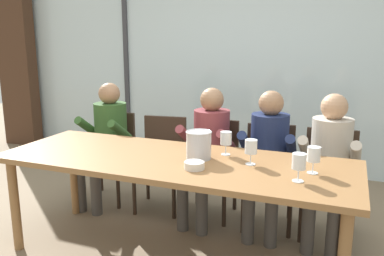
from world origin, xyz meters
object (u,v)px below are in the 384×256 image
at_px(dining_table, 174,168).
at_px(tasting_bowl, 194,165).
at_px(chair_center, 213,160).
at_px(person_maroon_top, 208,146).
at_px(chair_right_of_center, 269,167).
at_px(chair_near_curtain, 112,149).
at_px(wine_glass_center_pour, 251,147).
at_px(person_olive_shirt, 107,136).
at_px(chair_left_of_center, 162,155).
at_px(chair_near_window_right, 330,174).
at_px(wine_glass_near_bucket, 226,139).
at_px(ice_bucket_primary, 199,144).
at_px(wine_glass_by_left_taster, 314,155).
at_px(wine_glass_by_right_taster, 299,162).
at_px(person_beige_jumper, 329,159).
at_px(person_navy_polo, 268,152).

xyz_separation_m(dining_table, tasting_bowl, (0.22, -0.17, 0.10)).
xyz_separation_m(chair_center, person_maroon_top, (0.00, -0.16, 0.17)).
distance_m(chair_right_of_center, tasting_bowl, 1.11).
relative_size(chair_near_curtain, wine_glass_center_pour, 4.98).
relative_size(chair_near_curtain, person_olive_shirt, 0.73).
xyz_separation_m(chair_near_curtain, chair_left_of_center, (0.58, -0.01, 0.00)).
relative_size(chair_near_window_right, wine_glass_near_bucket, 4.98).
distance_m(chair_right_of_center, ice_bucket_primary, 0.95).
distance_m(chair_right_of_center, chair_near_window_right, 0.50).
height_order(wine_glass_by_left_taster, wine_glass_by_right_taster, same).
bearing_deg(chair_center, chair_near_window_right, -3.01).
relative_size(chair_near_curtain, wine_glass_near_bucket, 4.98).
relative_size(wine_glass_near_bucket, wine_glass_center_pour, 1.00).
height_order(chair_center, person_maroon_top, person_maroon_top).
bearing_deg(chair_near_curtain, chair_center, -4.98).
bearing_deg(ice_bucket_primary, chair_center, 101.31).
relative_size(ice_bucket_primary, wine_glass_center_pour, 1.16).
relative_size(chair_right_of_center, tasting_bowl, 6.41).
xyz_separation_m(ice_bucket_primary, wine_glass_near_bucket, (0.15, 0.16, 0.01)).
xyz_separation_m(chair_near_curtain, wine_glass_by_right_taster, (1.97, -1.01, 0.39)).
bearing_deg(person_beige_jumper, chair_right_of_center, 167.71).
bearing_deg(tasting_bowl, dining_table, 143.13).
distance_m(chair_near_curtain, wine_glass_by_left_taster, 2.23).
xyz_separation_m(person_beige_jumper, wine_glass_by_right_taster, (-0.14, -0.88, 0.22)).
xyz_separation_m(chair_center, wine_glass_by_right_taster, (0.88, -1.04, 0.39)).
xyz_separation_m(chair_right_of_center, person_maroon_top, (-0.53, -0.13, 0.17)).
bearing_deg(wine_glass_by_left_taster, person_olive_shirt, 160.90).
relative_size(dining_table, chair_center, 2.95).
height_order(dining_table, chair_right_of_center, chair_right_of_center).
distance_m(chair_near_window_right, person_navy_polo, 0.54).
xyz_separation_m(chair_left_of_center, person_maroon_top, (0.50, -0.11, 0.17)).
bearing_deg(wine_glass_by_left_taster, wine_glass_near_bucket, 163.03).
distance_m(chair_near_curtain, person_navy_polo, 1.63).
distance_m(chair_right_of_center, person_navy_polo, 0.22).
bearing_deg(person_olive_shirt, chair_near_curtain, 104.76).
relative_size(chair_center, chair_near_window_right, 1.00).
bearing_deg(person_olive_shirt, wine_glass_by_right_taster, -22.15).
distance_m(chair_near_curtain, chair_center, 1.08).
relative_size(chair_near_curtain, tasting_bowl, 6.41).
xyz_separation_m(chair_near_curtain, person_maroon_top, (1.08, -0.13, 0.17)).
distance_m(wine_glass_by_left_taster, wine_glass_by_right_taster, 0.20).
bearing_deg(chair_left_of_center, chair_near_window_right, -7.99).
distance_m(chair_center, person_beige_jumper, 1.05).
distance_m(dining_table, ice_bucket_primary, 0.25).
bearing_deg(wine_glass_center_pour, chair_center, 123.50).
relative_size(chair_left_of_center, person_olive_shirt, 0.73).
relative_size(chair_left_of_center, chair_right_of_center, 1.00).
distance_m(chair_left_of_center, wine_glass_center_pour, 1.36).
bearing_deg(chair_near_window_right, dining_table, -142.15).
xyz_separation_m(person_olive_shirt, wine_glass_by_right_taster, (1.94, -0.88, 0.22)).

